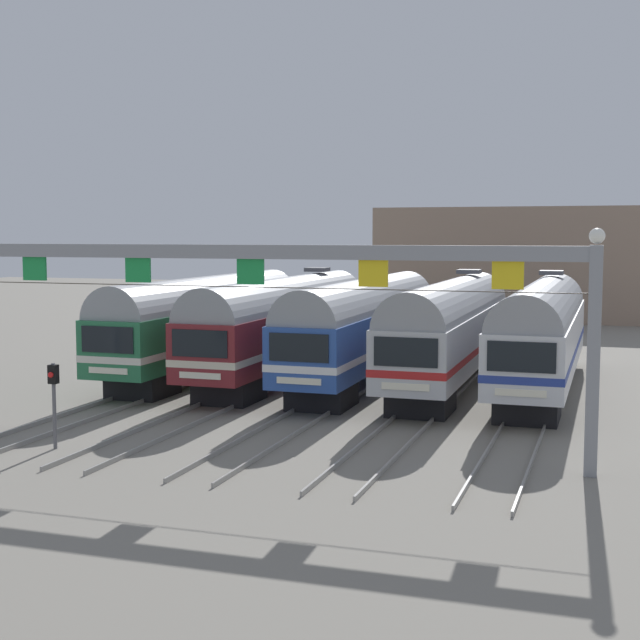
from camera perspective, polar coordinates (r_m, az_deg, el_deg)
The scene contains 10 objects.
ground_plane at distance 41.50m, azimuth 2.83°, elevation -3.96°, with size 160.00×160.00×0.00m, color gray.
track_bed at distance 57.90m, azimuth 7.29°, elevation -1.23°, with size 17.34×70.00×0.15m.
commuter_train_green at distance 43.89m, azimuth -7.17°, elevation 0.06°, with size 2.88×18.06×4.77m.
commuter_train_maroon at distance 42.36m, azimuth -2.33°, elevation -0.10°, with size 2.88×18.06×5.05m.
commuter_train_blue at distance 41.14m, azimuth 2.84°, elevation -0.27°, with size 2.88×18.06×4.77m.
commuter_train_stainless at distance 40.28m, azimuth 8.28°, elevation -0.44°, with size 2.88×18.06×5.05m.
commuter_train_silver at distance 39.80m, azimuth 13.90°, elevation -0.62°, with size 2.88×18.06×5.05m.
catenary_gantry at distance 28.19m, azimuth -4.42°, elevation 2.26°, with size 21.07×0.44×6.97m.
yard_signal_mast at distance 29.69m, azimuth -16.52°, elevation -4.21°, with size 0.28×0.35×2.74m.
maintenance_building at distance 75.22m, azimuth 12.89°, elevation 3.55°, with size 23.13×10.00×8.87m, color gray.
Camera 1 is at (10.82, -39.48, 6.81)m, focal length 50.51 mm.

